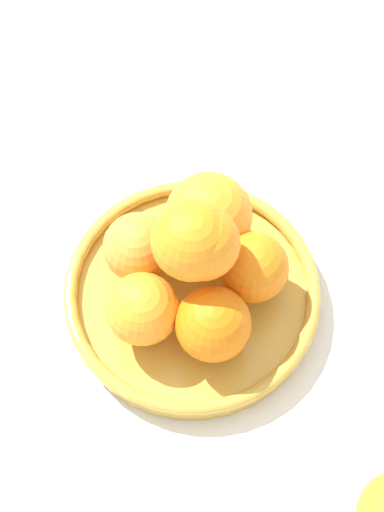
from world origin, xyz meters
TOP-DOWN VIEW (x-y plane):
  - ground_plane at (0.00, 0.00)m, footprint 4.00×4.00m
  - fruit_bowl at (0.00, 0.00)m, footprint 0.24×0.24m
  - orange_pile at (-0.00, -0.00)m, footprint 0.17×0.18m

SIDE VIEW (x-z plane):
  - ground_plane at x=0.00m, z-range 0.00..0.00m
  - fruit_bowl at x=0.00m, z-range 0.00..0.03m
  - orange_pile at x=0.00m, z-range 0.02..0.15m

